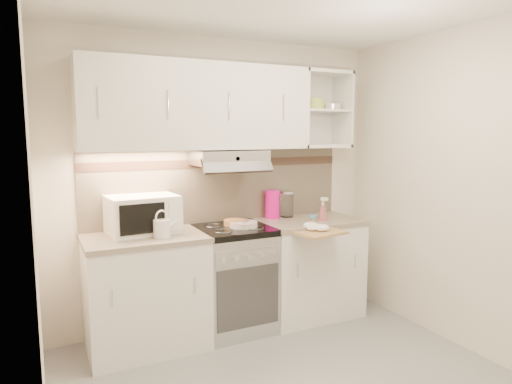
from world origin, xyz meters
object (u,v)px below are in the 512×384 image
at_px(glass_jar, 287,204).
at_px(cutting_board, 317,232).
at_px(pink_pitcher, 272,204).
at_px(microwave, 142,214).
at_px(electric_range, 234,278).
at_px(plate_stack, 243,224).
at_px(watering_can, 163,227).
at_px(spray_bottle, 323,211).

height_order(glass_jar, cutting_board, glass_jar).
bearing_deg(pink_pitcher, glass_jar, -24.77).
bearing_deg(microwave, electric_range, -13.64).
distance_m(plate_stack, pink_pitcher, 0.48).
height_order(pink_pitcher, cutting_board, pink_pitcher).
relative_size(pink_pitcher, cutting_board, 0.67).
distance_m(electric_range, microwave, 0.95).
bearing_deg(plate_stack, watering_can, -174.34).
bearing_deg(spray_bottle, pink_pitcher, 121.75).
relative_size(watering_can, plate_stack, 1.03).
height_order(pink_pitcher, glass_jar, pink_pitcher).
xyz_separation_m(watering_can, glass_jar, (1.27, 0.31, 0.05)).
height_order(plate_stack, glass_jar, glass_jar).
height_order(microwave, pink_pitcher, microwave).
distance_m(electric_range, pink_pitcher, 0.78).
bearing_deg(glass_jar, electric_range, -162.51).
bearing_deg(electric_range, plate_stack, -27.04).
distance_m(microwave, plate_stack, 0.83).
bearing_deg(watering_can, microwave, 94.61).
distance_m(pink_pitcher, glass_jar, 0.15).
bearing_deg(glass_jar, plate_stack, -156.94).
bearing_deg(plate_stack, pink_pitcher, 30.48).
relative_size(microwave, spray_bottle, 2.49).
xyz_separation_m(glass_jar, cutting_board, (-0.03, -0.57, -0.15)).
bearing_deg(watering_can, pink_pitcher, -4.40).
bearing_deg(microwave, glass_jar, -1.16).
bearing_deg(spray_bottle, electric_range, 154.22).
bearing_deg(electric_range, pink_pitcher, 22.65).
bearing_deg(glass_jar, cutting_board, -93.34).
bearing_deg(microwave, plate_stack, -15.46).
xyz_separation_m(electric_range, watering_can, (-0.63, -0.11, 0.52)).
relative_size(electric_range, cutting_board, 2.29).
distance_m(pink_pitcher, cutting_board, 0.60).
bearing_deg(electric_range, spray_bottle, -5.84).
bearing_deg(plate_stack, spray_bottle, -3.58).
bearing_deg(electric_range, microwave, 171.05).
distance_m(pink_pitcher, spray_bottle, 0.46).
height_order(electric_range, plate_stack, plate_stack).
bearing_deg(microwave, cutting_board, -24.50).
height_order(pink_pitcher, spray_bottle, pink_pitcher).
bearing_deg(cutting_board, glass_jar, 76.53).
bearing_deg(glass_jar, watering_can, -166.31).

